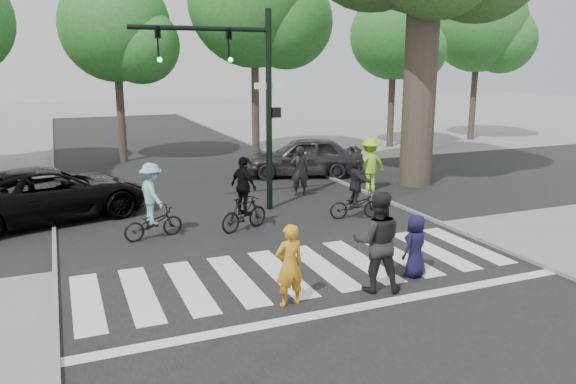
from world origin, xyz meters
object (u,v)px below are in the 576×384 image
traffic_signal (242,83)px  cyclist_right (356,189)px  pedestrian_adult (377,242)px  car_grey (303,156)px  pedestrian_woman (289,265)px  pedestrian_child (415,246)px  car_suv (50,194)px  cyclist_mid (244,200)px  cyclist_left (152,206)px

traffic_signal → cyclist_right: bearing=-35.0°
pedestrian_adult → car_grey: bearing=-84.2°
pedestrian_woman → car_grey: pedestrian_woman is taller
pedestrian_child → pedestrian_adult: pedestrian_adult is taller
pedestrian_child → car_grey: car_grey is taller
pedestrian_child → car_grey: bearing=-122.6°
pedestrian_child → pedestrian_adult: bearing=-4.6°
cyclist_right → car_suv: (-8.24, 3.24, -0.10)m
traffic_signal → cyclist_mid: size_ratio=2.95×
pedestrian_adult → cyclist_right: bearing=-92.2°
traffic_signal → cyclist_left: traffic_signal is taller
traffic_signal → car_suv: bearing=166.7°
cyclist_left → traffic_signal: bearing=28.8°
traffic_signal → car_grey: size_ratio=1.29×
pedestrian_adult → car_grey: (3.37, 11.21, -0.23)m
cyclist_mid → car_suv: 5.77m
pedestrian_adult → car_grey: size_ratio=0.44×
pedestrian_woman → pedestrian_adult: pedestrian_adult is taller
cyclist_left → cyclist_mid: (2.41, -0.19, -0.03)m
cyclist_left → pedestrian_adult: bearing=-55.3°
cyclist_left → pedestrian_woman: bearing=-71.9°
traffic_signal → pedestrian_woman: 7.59m
cyclist_mid → car_grey: size_ratio=0.44×
pedestrian_child → cyclist_right: (1.07, 4.49, 0.19)m
pedestrian_woman → pedestrian_child: bearing=-179.3°
traffic_signal → pedestrian_child: (1.73, -6.45, -3.22)m
pedestrian_adult → traffic_signal: bearing=-62.7°
cyclist_mid → cyclist_right: cyclist_mid is taller
cyclist_left → car_grey: size_ratio=0.43×
car_suv → car_grey: 9.90m
traffic_signal → car_grey: bearing=48.2°
pedestrian_child → cyclist_right: size_ratio=0.70×
cyclist_mid → car_grey: cyclist_mid is taller
traffic_signal → cyclist_mid: 3.62m
pedestrian_adult → cyclist_left: bearing=-32.8°
traffic_signal → car_suv: (-5.44, 1.28, -3.12)m
cyclist_left → pedestrian_child: bearing=-45.5°
cyclist_mid → traffic_signal: bearing=72.4°
pedestrian_child → cyclist_left: size_ratio=0.68×
traffic_signal → cyclist_right: 4.56m
pedestrian_child → cyclist_left: bearing=-66.5°
cyclist_left → car_suv: 3.82m
car_suv → traffic_signal: bearing=-119.0°
traffic_signal → pedestrian_adult: (0.57, -6.80, -2.88)m
traffic_signal → car_grey: (3.95, 4.42, -3.11)m
pedestrian_adult → cyclist_mid: 5.10m
pedestrian_adult → car_grey: 11.71m
pedestrian_adult → cyclist_mid: bearing=-54.4°
traffic_signal → cyclist_left: bearing=-151.2°
car_grey → car_suv: bearing=-53.4°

